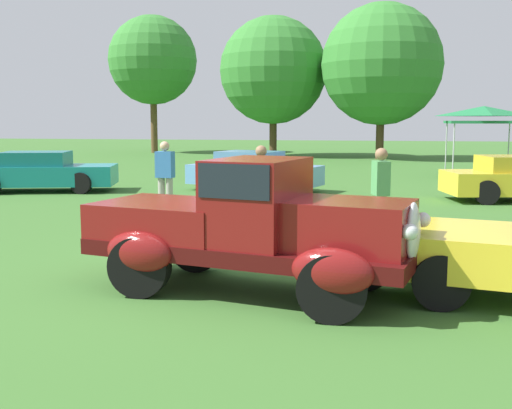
# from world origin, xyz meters

# --- Properties ---
(ground_plane) EXTENTS (120.00, 120.00, 0.00)m
(ground_plane) POSITION_xyz_m (0.00, 0.00, 0.00)
(ground_plane) COLOR #386628
(feature_pickup_truck) EXTENTS (4.36, 2.51, 1.70)m
(feature_pickup_truck) POSITION_xyz_m (0.32, -0.42, 0.86)
(feature_pickup_truck) COLOR #400B0B
(feature_pickup_truck) RESTS_ON ground_plane
(show_car_teal) EXTENTS (4.64, 2.76, 1.22)m
(show_car_teal) POSITION_xyz_m (-8.19, 9.47, 0.60)
(show_car_teal) COLOR teal
(show_car_teal) RESTS_ON ground_plane
(show_car_skyblue) EXTENTS (4.31, 2.73, 1.22)m
(show_car_skyblue) POSITION_xyz_m (-1.85, 10.85, 0.60)
(show_car_skyblue) COLOR #669EDB
(show_car_skyblue) RESTS_ON ground_plane
(spectator_near_truck) EXTENTS (0.34, 0.45, 1.69)m
(spectator_near_truck) POSITION_xyz_m (1.93, 3.16, 0.91)
(spectator_near_truck) COLOR #7F7056
(spectator_near_truck) RESTS_ON ground_plane
(spectator_between_cars) EXTENTS (0.42, 0.28, 1.69)m
(spectator_between_cars) POSITION_xyz_m (-2.91, 5.69, 0.91)
(spectator_between_cars) COLOR #9E998E
(spectator_between_cars) RESTS_ON ground_plane
(spectator_by_row) EXTENTS (0.45, 0.35, 1.69)m
(spectator_by_row) POSITION_xyz_m (-0.34, 3.87, 0.91)
(spectator_by_row) COLOR #7F7056
(spectator_by_row) RESTS_ON ground_plane
(canopy_tent_left_field) EXTENTS (2.67, 2.67, 2.71)m
(canopy_tent_left_field) POSITION_xyz_m (5.91, 17.26, 2.42)
(canopy_tent_left_field) COLOR #B7B7BC
(canopy_tent_left_field) RESTS_ON ground_plane
(treeline_far_left) EXTENTS (5.84, 5.84, 9.04)m
(treeline_far_left) POSITION_xyz_m (-12.72, 32.11, 6.10)
(treeline_far_left) COLOR brown
(treeline_far_left) RESTS_ON ground_plane
(treeline_mid_left) EXTENTS (6.39, 6.39, 8.33)m
(treeline_mid_left) POSITION_xyz_m (-4.21, 29.50, 5.12)
(treeline_mid_left) COLOR #47331E
(treeline_mid_left) RESTS_ON ground_plane
(treeline_center) EXTENTS (6.68, 6.68, 8.57)m
(treeline_center) POSITION_xyz_m (2.14, 27.74, 5.22)
(treeline_center) COLOR #47331E
(treeline_center) RESTS_ON ground_plane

